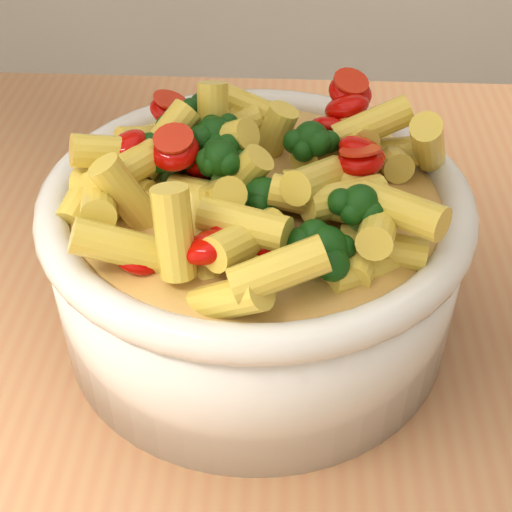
{
  "coord_description": "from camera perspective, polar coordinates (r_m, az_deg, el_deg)",
  "views": [
    {
      "loc": [
        0.06,
        -0.32,
        1.24
      ],
      "look_at": [
        0.05,
        0.03,
        0.95
      ],
      "focal_mm": 50.0,
      "sensor_mm": 36.0,
      "label": 1
    }
  ],
  "objects": [
    {
      "name": "table",
      "position": [
        0.55,
        -5.08,
        -14.65
      ],
      "size": [
        1.2,
        0.8,
        0.9
      ],
      "color": "#A06F44",
      "rests_on": "ground"
    },
    {
      "name": "serving_bowl",
      "position": [
        0.45,
        -0.0,
        0.13
      ],
      "size": [
        0.26,
        0.26,
        0.11
      ],
      "color": "silver",
      "rests_on": "table"
    },
    {
      "name": "pasta_salad",
      "position": [
        0.41,
        -0.0,
        7.59
      ],
      "size": [
        0.21,
        0.21,
        0.05
      ],
      "color": "gold",
      "rests_on": "serving_bowl"
    }
  ]
}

